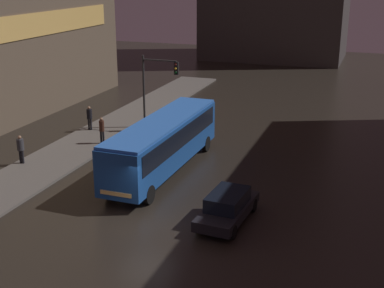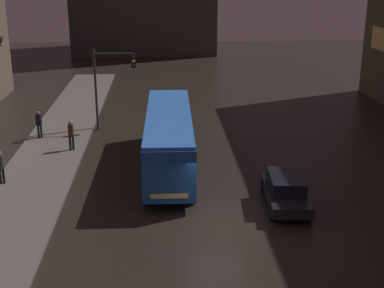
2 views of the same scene
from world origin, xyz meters
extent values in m
plane|color=black|center=(0.00, 0.00, 0.00)|extent=(120.00, 120.00, 0.00)
cube|color=#56514C|center=(-9.00, 10.00, 0.07)|extent=(4.00, 48.00, 0.15)
cube|color=#194793|center=(-1.90, 6.85, 1.79)|extent=(2.65, 11.73, 2.48)
cube|color=black|center=(-1.90, 6.85, 2.28)|extent=(2.69, 10.80, 1.10)
cube|color=blue|center=(-1.90, 6.85, 3.11)|extent=(2.60, 11.50, 0.16)
cube|color=#F4CC72|center=(-2.01, 0.99, 0.95)|extent=(1.71, 0.13, 0.20)
cylinder|color=black|center=(-0.87, 2.39, 0.50)|extent=(0.27, 1.00, 1.00)
cylinder|color=black|center=(-3.10, 2.43, 0.50)|extent=(0.27, 1.00, 1.00)
cylinder|color=black|center=(-0.70, 11.27, 0.50)|extent=(0.27, 1.00, 1.00)
cylinder|color=black|center=(-2.94, 11.32, 0.50)|extent=(0.27, 1.00, 1.00)
cube|color=black|center=(3.45, 1.81, 0.55)|extent=(2.10, 4.61, 0.50)
cube|color=black|center=(3.45, 1.81, 1.14)|extent=(1.70, 2.57, 0.67)
cylinder|color=black|center=(4.16, 0.21, 0.32)|extent=(0.24, 0.65, 0.64)
cylinder|color=black|center=(2.52, 0.32, 0.32)|extent=(0.24, 0.65, 0.64)
cylinder|color=black|center=(4.37, 3.29, 0.32)|extent=(0.24, 0.65, 0.64)
cylinder|color=black|center=(2.73, 3.41, 0.32)|extent=(0.24, 0.65, 0.64)
cylinder|color=black|center=(-7.81, 10.03, 0.58)|extent=(0.14, 0.14, 0.87)
cylinder|color=black|center=(-7.63, 10.03, 0.58)|extent=(0.14, 0.14, 0.87)
cylinder|color=#422319|center=(-7.72, 10.03, 1.38)|extent=(0.48, 0.48, 0.72)
sphere|color=#8C664C|center=(-7.72, 10.03, 1.85)|extent=(0.22, 0.22, 0.22)
cylinder|color=black|center=(-10.56, 4.91, 0.57)|extent=(0.14, 0.14, 0.84)
cylinder|color=black|center=(-10.38, 4.91, 0.57)|extent=(0.14, 0.14, 0.84)
cylinder|color=#333338|center=(-10.47, 4.91, 1.34)|extent=(0.58, 0.58, 0.70)
cylinder|color=black|center=(-10.23, 12.58, 0.57)|extent=(0.14, 0.14, 0.84)
cylinder|color=black|center=(-10.05, 12.58, 0.57)|extent=(0.14, 0.14, 0.84)
cylinder|color=black|center=(-10.14, 12.58, 1.35)|extent=(0.47, 0.47, 0.70)
sphere|color=#8C664C|center=(-10.14, 12.58, 1.81)|extent=(0.22, 0.22, 0.22)
cylinder|color=#2D2D2D|center=(-6.66, 14.63, 2.76)|extent=(0.16, 0.16, 5.53)
cylinder|color=#2D2D2D|center=(-5.36, 14.63, 5.23)|extent=(2.59, 0.12, 0.12)
cube|color=black|center=(-4.07, 14.63, 4.73)|extent=(0.30, 0.24, 0.90)
sphere|color=#390706|center=(-4.07, 14.49, 5.01)|extent=(0.18, 0.18, 0.18)
sphere|color=gold|center=(-4.07, 14.49, 4.73)|extent=(0.18, 0.18, 0.18)
sphere|color=black|center=(-4.07, 14.49, 4.45)|extent=(0.18, 0.18, 0.18)
sphere|color=#F4CC72|center=(-8.87, 1.59, 7.70)|extent=(0.32, 0.32, 0.32)
camera|label=1|loc=(9.58, -20.49, 11.47)|focal=50.00mm
camera|label=2|loc=(-2.32, -20.90, 10.67)|focal=50.00mm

